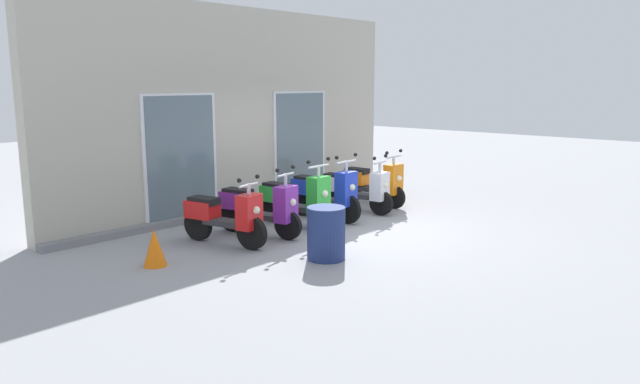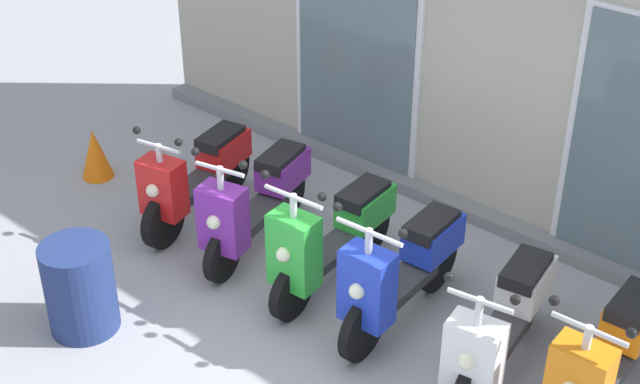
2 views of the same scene
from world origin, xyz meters
name	(u,v)px [view 2 (image 2 of 2)]	position (x,y,z in m)	size (l,w,h in m)	color
ground_plane	(302,349)	(0.00, 0.00, 0.00)	(40.00, 40.00, 0.00)	#939399
storefront_facade	(508,22)	(0.00, 2.66, 1.88)	(8.26, 0.50, 3.89)	#B2AD9E
scooter_red	(197,175)	(-1.97, 0.76, 0.46)	(0.63, 1.56, 1.12)	black
scooter_purple	(255,200)	(-1.22, 0.77, 0.49)	(0.68, 1.58, 1.19)	black
scooter_green	(331,236)	(-0.36, 0.77, 0.49)	(0.60, 1.61, 1.24)	black
scooter_blue	(401,270)	(0.36, 0.75, 0.51)	(0.62, 1.60, 1.25)	black
scooter_white	(501,323)	(1.25, 0.76, 0.46)	(0.61, 1.59, 1.14)	black
scooter_orange	(606,356)	(1.99, 0.88, 0.49)	(0.57, 1.53, 1.17)	black
trash_bin	(80,287)	(-1.48, -0.91, 0.38)	(0.55, 0.55, 0.76)	navy
traffic_cone	(95,154)	(-3.31, 0.61, 0.26)	(0.32, 0.32, 0.52)	orange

